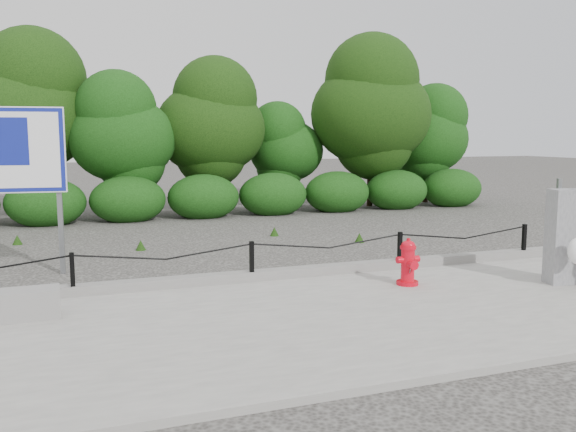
% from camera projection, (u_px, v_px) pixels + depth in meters
% --- Properties ---
extents(ground, '(90.00, 90.00, 0.00)m').
position_uv_depth(ground, '(252.00, 286.00, 9.04)').
color(ground, '#2D2B28').
rests_on(ground, ground).
extents(sidewalk, '(14.00, 4.00, 0.08)m').
position_uv_depth(sidewalk, '(301.00, 322.00, 7.17)').
color(sidewalk, gray).
rests_on(sidewalk, ground).
extents(curb, '(14.00, 0.22, 0.14)m').
position_uv_depth(curb, '(251.00, 276.00, 9.06)').
color(curb, slate).
rests_on(curb, sidewalk).
extents(chain_barrier, '(10.06, 0.06, 0.60)m').
position_uv_depth(chain_barrier, '(252.00, 256.00, 8.98)').
color(chain_barrier, black).
rests_on(chain_barrier, sidewalk).
extents(treeline, '(20.26, 4.05, 5.20)m').
position_uv_depth(treeline, '(167.00, 119.00, 17.07)').
color(treeline, black).
rests_on(treeline, ground).
extents(fire_hydrant, '(0.35, 0.36, 0.68)m').
position_uv_depth(fire_hydrant, '(408.00, 263.00, 8.77)').
color(fire_hydrant, red).
rests_on(fire_hydrant, sidewalk).
extents(concrete_block, '(1.10, 0.41, 0.35)m').
position_uv_depth(concrete_block, '(11.00, 305.00, 7.11)').
color(concrete_block, gray).
rests_on(concrete_block, sidewalk).
extents(utility_cabinet, '(0.57, 0.42, 1.52)m').
position_uv_depth(utility_cabinet, '(566.00, 236.00, 8.83)').
color(utility_cabinet, '#9C9C9F').
rests_on(utility_cabinet, sidewalk).
extents(advertising_sign, '(1.66, 0.31, 2.67)m').
position_uv_depth(advertising_sign, '(9.00, 158.00, 9.41)').
color(advertising_sign, slate).
rests_on(advertising_sign, ground).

